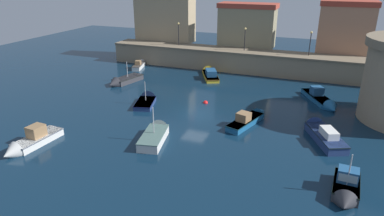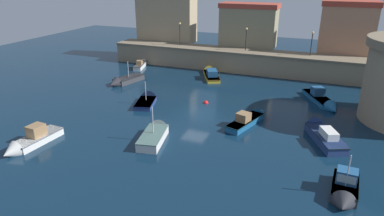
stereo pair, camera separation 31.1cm
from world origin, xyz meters
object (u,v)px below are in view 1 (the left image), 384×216
Objects in this scene: quay_lamp_2 at (311,39)px; moored_boat_8 at (147,100)px; moored_boat_4 at (346,189)px; moored_boat_5 at (209,73)px; moored_boat_0 at (29,142)px; quay_lamp_1 at (245,35)px; quay_lamp_0 at (179,30)px; moored_boat_3 at (250,118)px; moored_boat_2 at (156,133)px; moored_boat_9 at (321,132)px; mooring_buoy_0 at (206,103)px; moored_boat_1 at (322,100)px; moored_boat_7 at (123,81)px; moored_boat_6 at (140,64)px.

quay_lamp_2 is 0.66× the size of moored_boat_8.
moored_boat_4 is 29.08m from moored_boat_5.
moored_boat_0 is (-20.09, -30.12, -4.82)m from quay_lamp_2.
quay_lamp_1 is at bearing -67.63° from moored_boat_5.
quay_lamp_0 is 24.43m from moored_boat_3.
moored_boat_2 is (-10.97, -24.72, -4.84)m from quay_lamp_2.
quay_lamp_2 is at bearing -59.53° from moored_boat_8.
moored_boat_0 is 0.83× the size of moored_boat_9.
mooring_buoy_0 is (6.23, 2.23, -0.27)m from moored_boat_8.
moored_boat_9 is (6.61, -0.86, 0.06)m from moored_boat_3.
quay_lamp_1 is at bearing 6.68° from moored_boat_9.
quay_lamp_0 reaches higher than moored_boat_9.
moored_boat_0 reaches higher than mooring_buoy_0.
moored_boat_8 reaches higher than moored_boat_5.
mooring_buoy_0 is (-12.19, -4.67, -0.38)m from moored_boat_1.
quay_lamp_0 is 0.62× the size of moored_boat_7.
moored_boat_6 is at bearing 71.48° from moored_boat_3.
mooring_buoy_0 is at bearing -56.96° from quay_lamp_0.
quay_lamp_1 reaches higher than moored_boat_3.
quay_lamp_2 reaches higher than moored_boat_0.
moored_boat_6 is 15.97m from moored_boat_8.
quay_lamp_2 is 19.89m from moored_boat_9.
moored_boat_7 is at bearing 102.56° from moored_boat_5.
moored_boat_2 is 0.98× the size of moored_boat_7.
quay_lamp_2 is 25.84m from moored_boat_7.
moored_boat_4 is (23.89, -27.75, -4.89)m from quay_lamp_0.
moored_boat_4 is 7.69× the size of mooring_buoy_0.
quay_lamp_1 is 0.48× the size of moored_boat_1.
moored_boat_8 is 6.62m from mooring_buoy_0.
moored_boat_5 is 13.12m from moored_boat_8.
moored_boat_3 is at bearing -49.74° from quay_lamp_0.
moored_boat_3 is (6.99, 6.46, -0.03)m from moored_boat_2.
moored_boat_8 is (-12.01, 1.14, -0.13)m from moored_boat_3.
moored_boat_0 is 0.86× the size of moored_boat_3.
moored_boat_2 is at bearing -97.01° from mooring_buoy_0.
moored_boat_9 reaches higher than moored_boat_6.
quay_lamp_0 is at bearing 180.00° from quay_lamp_2.
moored_boat_3 is 0.97× the size of moored_boat_9.
moored_boat_2 is at bearing -71.08° from quay_lamp_0.
moored_boat_7 reaches higher than moored_boat_8.
moored_boat_3 is at bearing -111.87° from moored_boat_8.
moored_boat_7 is (-26.77, 15.70, -0.13)m from moored_boat_4.
moored_boat_6 reaches higher than mooring_buoy_0.
moored_boat_3 is at bearing 85.13° from moored_boat_7.
mooring_buoy_0 is at bearing -96.79° from moored_boat_1.
quay_lamp_0 is 0.64× the size of moored_boat_6.
moored_boat_1 reaches higher than mooring_buoy_0.
moored_boat_0 is 0.83× the size of moored_boat_5.
quay_lamp_1 is at bearing 32.45° from moored_boat_3.
moored_boat_7 reaches higher than moored_boat_5.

